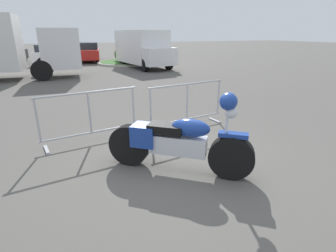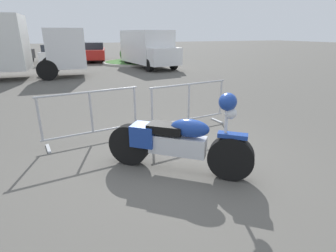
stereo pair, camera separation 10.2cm
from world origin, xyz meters
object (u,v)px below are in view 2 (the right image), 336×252
(motorcycle, at_px, (177,141))
(crowd_barrier_near, at_px, (91,116))
(parked_car_red, at_px, (93,52))
(pedestrian, at_px, (131,48))
(delivery_van, at_px, (148,48))
(parked_car_black, at_px, (14,54))
(crowd_barrier_far, at_px, (189,105))
(parked_car_white, at_px, (56,54))

(motorcycle, xyz_separation_m, crowd_barrier_near, (-1.12, 1.83, 0.03))
(motorcycle, distance_m, parked_car_red, 18.72)
(pedestrian, bearing_deg, parked_car_red, 134.84)
(delivery_van, distance_m, parked_car_black, 9.99)
(motorcycle, bearing_deg, crowd_barrier_far, 98.38)
(crowd_barrier_far, xyz_separation_m, parked_car_red, (-0.02, 16.86, 0.19))
(crowd_barrier_near, xyz_separation_m, crowd_barrier_far, (2.23, 0.00, 0.00))
(parked_car_white, bearing_deg, motorcycle, -164.83)
(pedestrian, bearing_deg, parked_car_white, 129.15)
(motorcycle, xyz_separation_m, parked_car_white, (-1.68, 18.41, 0.17))
(crowd_barrier_far, height_order, parked_car_red, parked_car_red)
(crowd_barrier_near, height_order, parked_car_red, parked_car_red)
(parked_car_black, distance_m, pedestrian, 8.98)
(motorcycle, distance_m, crowd_barrier_near, 2.14)
(delivery_van, xyz_separation_m, pedestrian, (0.57, 6.53, -0.32))
(crowd_barrier_near, distance_m, parked_car_black, 17.26)
(crowd_barrier_near, height_order, pedestrian, pedestrian)
(delivery_van, distance_m, parked_car_red, 6.09)
(parked_car_black, xyz_separation_m, parked_car_red, (5.56, -0.07, 0.00))
(crowd_barrier_far, bearing_deg, pedestrian, 79.48)
(parked_car_white, bearing_deg, delivery_van, -122.59)
(motorcycle, distance_m, parked_car_black, 19.29)
(delivery_van, distance_m, pedestrian, 6.56)
(motorcycle, xyz_separation_m, delivery_van, (3.89, 13.30, 0.72))
(parked_car_black, distance_m, parked_car_white, 2.80)
(pedestrian, bearing_deg, parked_car_black, 122.96)
(pedestrian, bearing_deg, delivery_van, -158.86)
(crowd_barrier_near, relative_size, parked_car_black, 0.45)
(parked_car_black, height_order, parked_car_red, parked_car_red)
(motorcycle, bearing_deg, parked_car_black, 143.22)
(crowd_barrier_far, relative_size, parked_car_white, 0.48)
(parked_car_black, xyz_separation_m, parked_car_white, (2.78, -0.35, -0.05))
(motorcycle, xyz_separation_m, parked_car_red, (1.10, 18.69, 0.22))
(delivery_van, relative_size, pedestrian, 3.09)
(parked_car_black, bearing_deg, motorcycle, -156.68)
(parked_car_black, xyz_separation_m, pedestrian, (8.92, 1.07, 0.18))
(crowd_barrier_far, distance_m, parked_car_red, 16.87)
(motorcycle, height_order, pedestrian, pedestrian)
(crowd_barrier_near, distance_m, parked_car_white, 16.59)
(delivery_van, height_order, parked_car_black, delivery_van)
(parked_car_red, bearing_deg, motorcycle, -173.41)
(motorcycle, bearing_deg, pedestrian, 117.17)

